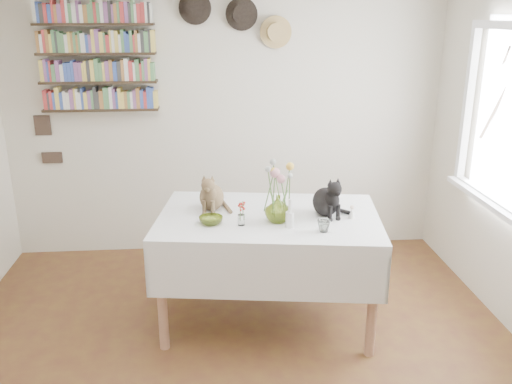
{
  "coord_description": "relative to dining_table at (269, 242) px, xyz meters",
  "views": [
    {
      "loc": [
        -0.13,
        -2.72,
        2.22
      ],
      "look_at": [
        0.16,
        0.78,
        1.05
      ],
      "focal_mm": 38.0,
      "sensor_mm": 36.0,
      "label": 1
    }
  ],
  "objects": [
    {
      "name": "wall_hats",
      "position": [
        -0.14,
        1.31,
        1.53
      ],
      "size": [
        0.98,
        0.09,
        0.48
      ],
      "color": "black",
      "rests_on": "room"
    },
    {
      "name": "flower_vase",
      "position": [
        0.05,
        -0.13,
        0.3
      ],
      "size": [
        0.23,
        0.23,
        0.19
      ],
      "primitive_type": "imported",
      "rotation": [
        0.0,
        0.0,
        -0.35
      ],
      "color": "#A1B443",
      "rests_on": "dining_table"
    },
    {
      "name": "bookshelf_unit",
      "position": [
        -1.36,
        1.28,
        1.21
      ],
      "size": [
        1.0,
        0.16,
        0.91
      ],
      "color": "black",
      "rests_on": "room"
    },
    {
      "name": "green_bowl",
      "position": [
        -0.41,
        -0.13,
        0.23
      ],
      "size": [
        0.22,
        0.22,
        0.05
      ],
      "primitive_type": "imported",
      "rotation": [
        0.0,
        0.0,
        -0.44
      ],
      "color": "#A1B443",
      "rests_on": "dining_table"
    },
    {
      "name": "room",
      "position": [
        -0.26,
        -0.88,
        0.62
      ],
      "size": [
        4.08,
        4.58,
        2.58
      ],
      "color": "brown",
      "rests_on": "ground"
    },
    {
      "name": "candlestick",
      "position": [
        0.11,
        -0.24,
        0.27
      ],
      "size": [
        0.06,
        0.06,
        0.2
      ],
      "color": "white",
      "rests_on": "dining_table"
    },
    {
      "name": "porcelain_figurine",
      "position": [
        0.57,
        -0.1,
        0.25
      ],
      "size": [
        0.05,
        0.05,
        0.1
      ],
      "color": "white",
      "rests_on": "dining_table"
    },
    {
      "name": "flower_bouquet",
      "position": [
        0.05,
        -0.12,
        0.55
      ],
      "size": [
        0.17,
        0.13,
        0.39
      ],
      "color": "#4C7233",
      "rests_on": "flower_vase"
    },
    {
      "name": "tabby_cat",
      "position": [
        -0.4,
        0.16,
        0.35
      ],
      "size": [
        0.24,
        0.28,
        0.29
      ],
      "primitive_type": null,
      "rotation": [
        0.0,
        0.0,
        -0.21
      ],
      "color": "olive",
      "rests_on": "dining_table"
    },
    {
      "name": "wall_art_plaques",
      "position": [
        -1.89,
        1.35,
        0.49
      ],
      "size": [
        0.21,
        0.02,
        0.44
      ],
      "color": "#38281E",
      "rests_on": "room"
    },
    {
      "name": "berry_jar",
      "position": [
        -0.21,
        -0.17,
        0.29
      ],
      "size": [
        0.05,
        0.05,
        0.19
      ],
      "color": "white",
      "rests_on": "dining_table"
    },
    {
      "name": "dining_table",
      "position": [
        0.0,
        0.0,
        0.0
      ],
      "size": [
        1.69,
        1.21,
        0.84
      ],
      "color": "white",
      "rests_on": "room"
    },
    {
      "name": "drinking_glass",
      "position": [
        0.33,
        -0.33,
        0.25
      ],
      "size": [
        0.09,
        0.09,
        0.08
      ],
      "primitive_type": "imported",
      "rotation": [
        0.0,
        0.0,
        -0.01
      ],
      "color": "white",
      "rests_on": "dining_table"
    },
    {
      "name": "black_cat",
      "position": [
        0.4,
        -0.02,
        0.36
      ],
      "size": [
        0.27,
        0.31,
        0.3
      ],
      "primitive_type": null,
      "rotation": [
        0.0,
        0.0,
        0.32
      ],
      "color": "black",
      "rests_on": "dining_table"
    }
  ]
}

